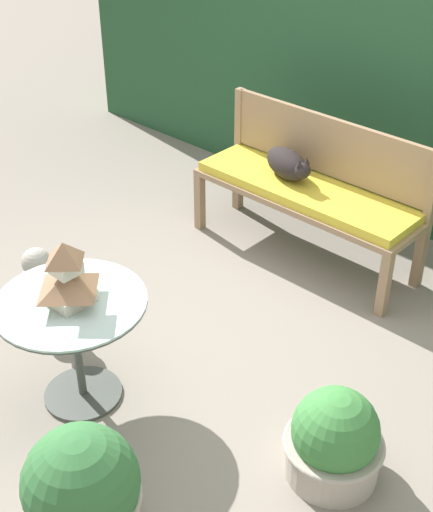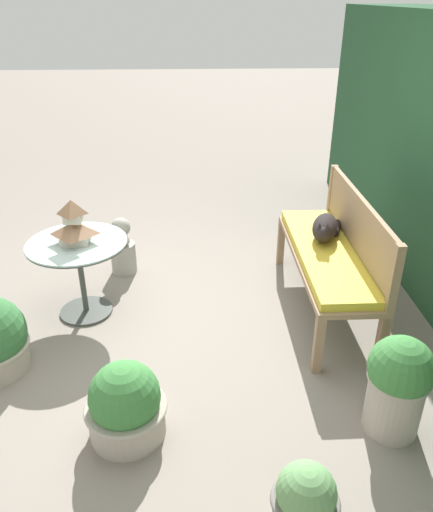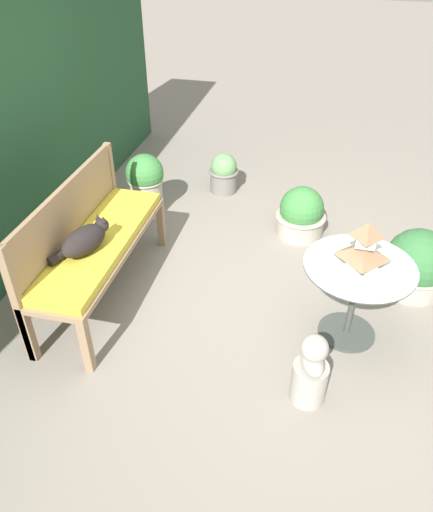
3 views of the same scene
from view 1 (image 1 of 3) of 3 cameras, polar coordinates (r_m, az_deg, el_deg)
The scene contains 10 objects.
ground at distance 4.25m, azimuth -1.46°, elevation -6.99°, with size 30.00×30.00×0.00m, color gray.
foliage_hedge_back at distance 5.49m, azimuth 16.66°, elevation 14.44°, with size 6.40×0.83×2.20m, color #234C2D.
garden_bench at distance 4.82m, azimuth 7.09°, elevation 4.81°, with size 1.62×0.48×0.54m.
bench_backrest at distance 4.89m, azimuth 8.85°, elevation 8.09°, with size 1.62×0.06×0.96m.
cat at distance 4.85m, azimuth 5.71°, elevation 7.35°, with size 0.47×0.35×0.21m.
patio_table at distance 3.67m, azimuth -11.38°, elevation -5.20°, with size 0.76×0.76×0.63m.
pagoda_birdhouse at distance 3.51m, azimuth -11.87°, elevation -1.65°, with size 0.27×0.27×0.34m.
garden_bust at distance 4.38m, azimuth -13.84°, elevation -2.80°, with size 0.27×0.23×0.54m.
potted_plant_table_far at distance 3.25m, azimuth -10.70°, elevation -17.93°, with size 0.51×0.51×0.54m.
potted_plant_path_edge at distance 3.46m, azimuth 9.39°, elevation -14.34°, with size 0.48×0.48×0.49m.
Camera 1 is at (2.28, -2.31, 2.74)m, focal length 50.00 mm.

